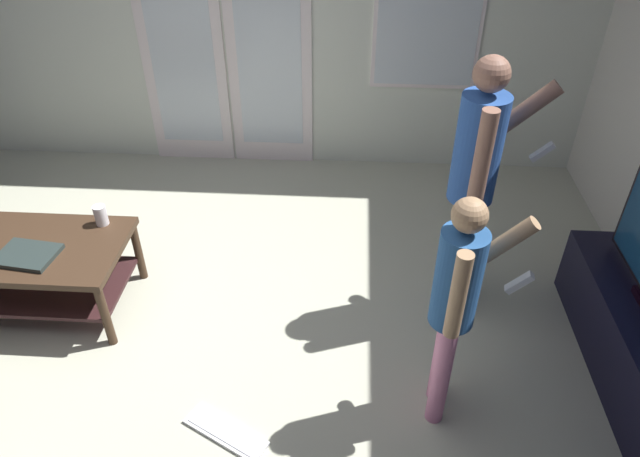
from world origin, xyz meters
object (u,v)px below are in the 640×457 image
(laptop_closed, at_px, (27,255))
(cup_near_edge, at_px, (101,215))
(coffee_table, at_px, (36,262))
(person_child, at_px, (457,297))
(person_adult, at_px, (476,171))
(loose_keyboard, at_px, (226,432))

(laptop_closed, height_order, cup_near_edge, cup_near_edge)
(coffee_table, relative_size, laptop_closed, 3.32)
(person_child, relative_size, cup_near_edge, 10.14)
(laptop_closed, xyz_separation_m, cup_near_edge, (0.30, 0.33, 0.05))
(laptop_closed, bearing_deg, person_child, -5.35)
(person_adult, distance_m, loose_keyboard, 1.84)
(person_adult, relative_size, loose_keyboard, 3.43)
(person_adult, distance_m, laptop_closed, 2.49)
(person_child, height_order, cup_near_edge, person_child)
(person_child, xyz_separation_m, laptop_closed, (-2.25, 0.50, -0.29))
(coffee_table, height_order, cup_near_edge, cup_near_edge)
(loose_keyboard, height_order, laptop_closed, laptop_closed)
(person_child, bearing_deg, laptop_closed, 167.43)
(coffee_table, relative_size, person_child, 0.83)
(person_child, xyz_separation_m, cup_near_edge, (-1.95, 0.84, -0.24))
(person_adult, bearing_deg, person_child, -102.64)
(coffee_table, distance_m, person_child, 2.41)
(coffee_table, distance_m, person_adult, 2.55)
(loose_keyboard, bearing_deg, coffee_table, 146.35)
(person_child, distance_m, laptop_closed, 2.33)
(cup_near_edge, bearing_deg, person_adult, -0.92)
(cup_near_edge, bearing_deg, coffee_table, -145.42)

